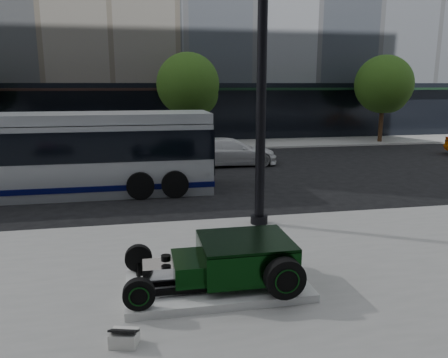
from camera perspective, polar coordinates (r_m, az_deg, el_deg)
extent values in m
plane|color=black|center=(14.60, -2.58, -3.35)|extent=(120.00, 120.00, 0.00)
cube|color=gray|center=(28.25, -6.84, 4.33)|extent=(70.00, 4.00, 0.12)
cube|color=black|center=(31.19, -26.07, 7.51)|extent=(22.00, 0.50, 4.00)
cube|color=black|center=(33.72, 15.62, 8.57)|extent=(24.00, 0.50, 4.00)
cube|color=black|center=(30.55, -26.64, 10.40)|extent=(22.00, 1.60, 0.15)
cube|color=black|center=(33.13, 16.25, 11.25)|extent=(24.00, 1.60, 0.15)
cylinder|color=black|center=(27.19, -4.63, 6.96)|extent=(0.28, 0.28, 2.60)
sphere|color=#1B3A0F|center=(27.08, -4.73, 12.23)|extent=(3.80, 3.80, 3.80)
sphere|color=#1B3A0F|center=(27.46, -3.51, 11.00)|extent=(2.60, 2.60, 2.60)
cylinder|color=black|center=(31.43, 19.81, 7.00)|extent=(0.28, 0.28, 2.60)
sphere|color=#1B3A0F|center=(31.33, 20.15, 11.54)|extent=(3.80, 3.80, 3.80)
sphere|color=#1B3A0F|center=(31.91, 20.73, 10.42)|extent=(2.60, 2.60, 2.60)
cube|color=silver|center=(8.54, -0.93, -13.67)|extent=(3.40, 1.80, 0.15)
cube|color=black|center=(8.07, -0.35, -13.93)|extent=(3.00, 0.08, 0.10)
cube|color=black|center=(8.87, -1.46, -11.40)|extent=(3.00, 0.08, 0.10)
cube|color=black|center=(8.43, 2.79, -10.13)|extent=(1.70, 1.45, 0.62)
cube|color=black|center=(8.31, 2.82, -8.03)|extent=(1.70, 1.45, 0.06)
cube|color=black|center=(8.30, -4.76, -11.43)|extent=(0.55, 1.05, 0.38)
cube|color=silver|center=(8.29, -8.61, -11.96)|extent=(0.55, 0.55, 0.34)
cylinder|color=black|center=(8.19, -7.61, -10.18)|extent=(0.18, 0.18, 0.10)
cylinder|color=black|center=(8.34, -11.05, -12.82)|extent=(0.06, 1.55, 0.06)
cylinder|color=black|center=(7.86, 7.94, -12.71)|extent=(0.72, 0.24, 0.72)
cylinder|color=black|center=(7.75, 8.25, -13.09)|extent=(0.37, 0.02, 0.37)
torus|color=#0A370E|center=(7.74, 8.28, -13.13)|extent=(0.44, 0.02, 0.44)
cylinder|color=black|center=(9.35, 4.54, -8.45)|extent=(0.72, 0.24, 0.72)
cylinder|color=black|center=(9.46, 4.33, -8.18)|extent=(0.37, 0.02, 0.37)
torus|color=#0A370E|center=(9.47, 4.31, -8.16)|extent=(0.44, 0.02, 0.44)
cylinder|color=black|center=(7.59, -11.05, -14.54)|extent=(0.54, 0.16, 0.54)
cylinder|color=black|center=(7.51, -11.05, -14.84)|extent=(0.28, 0.02, 0.28)
torus|color=#0A370E|center=(7.50, -11.05, -14.88)|extent=(0.34, 0.02, 0.34)
cylinder|color=black|center=(9.01, -11.11, -10.09)|extent=(0.54, 0.16, 0.54)
cylinder|color=black|center=(9.09, -11.11, -9.89)|extent=(0.28, 0.02, 0.28)
torus|color=#0A370E|center=(9.10, -11.11, -9.86)|extent=(0.34, 0.02, 0.34)
cube|color=silver|center=(7.08, -12.90, -19.61)|extent=(0.47, 0.40, 0.22)
cube|color=black|center=(7.01, -12.95, -18.74)|extent=(0.46, 0.38, 0.15)
cylinder|color=black|center=(11.72, 4.96, 14.81)|extent=(0.26, 0.26, 8.68)
cylinder|color=black|center=(12.29, 4.60, -5.30)|extent=(0.48, 0.48, 0.22)
cube|color=#A6AAB0|center=(16.89, -22.63, 2.29)|extent=(12.00, 2.55, 2.55)
cube|color=#080B44|center=(17.05, -22.39, -0.54)|extent=(12.05, 2.60, 0.20)
cube|color=black|center=(16.81, -22.79, 4.22)|extent=(12.05, 2.60, 1.05)
cube|color=#A6AAB0|center=(16.73, -23.04, 7.27)|extent=(12.00, 2.40, 0.35)
cube|color=black|center=(16.71, -1.98, 4.09)|extent=(0.06, 2.30, 1.70)
cylinder|color=black|center=(15.42, -10.87, -0.87)|extent=(0.96, 0.28, 0.96)
cylinder|color=black|center=(17.97, -10.94, 0.99)|extent=(0.96, 0.28, 0.96)
cylinder|color=black|center=(15.47, -6.42, -0.68)|extent=(0.96, 0.28, 0.96)
cylinder|color=black|center=(18.01, -7.12, 1.14)|extent=(0.96, 0.28, 0.96)
imported|color=silver|center=(21.52, 0.77, 3.58)|extent=(4.64, 1.89, 1.35)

